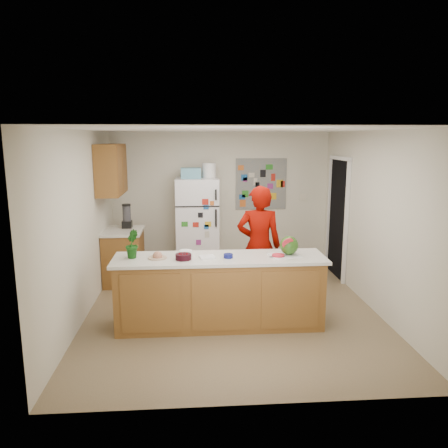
{
  "coord_description": "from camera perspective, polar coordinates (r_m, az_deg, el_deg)",
  "views": [
    {
      "loc": [
        -0.54,
        -5.81,
        2.4
      ],
      "look_at": [
        -0.09,
        0.2,
        1.2
      ],
      "focal_mm": 35.0,
      "sensor_mm": 36.0,
      "label": 1
    }
  ],
  "objects": [
    {
      "name": "side_counter_top",
      "position": [
        7.41,
        -13.08,
        -0.91
      ],
      "size": [
        0.64,
        0.84,
        0.04
      ],
      "primitive_type": "cube",
      "color": "silver",
      "rests_on": "side_counter_base"
    },
    {
      "name": "plate",
      "position": [
        5.51,
        -8.67,
        -4.38
      ],
      "size": [
        0.28,
        0.28,
        0.02
      ],
      "primitive_type": "cylinder",
      "rotation": [
        0.0,
        0.0,
        0.23
      ],
      "color": "beige",
      "rests_on": "peninsula_top"
    },
    {
      "name": "peninsula_base",
      "position": [
        5.67,
        -0.56,
        -9.0
      ],
      "size": [
        2.6,
        0.62,
        0.88
      ],
      "primitive_type": "cube",
      "color": "brown",
      "rests_on": "floor"
    },
    {
      "name": "wall_right",
      "position": [
        6.45,
        19.13,
        0.33
      ],
      "size": [
        0.02,
        4.5,
        2.5
      ],
      "primitive_type": "cube",
      "color": "beige",
      "rests_on": "ground"
    },
    {
      "name": "ceiling",
      "position": [
        5.83,
        1.09,
        12.31
      ],
      "size": [
        4.0,
        4.5,
        0.02
      ],
      "primitive_type": "cube",
      "color": "white",
      "rests_on": "wall_back"
    },
    {
      "name": "side_counter_base",
      "position": [
        7.51,
        -12.93,
        -4.27
      ],
      "size": [
        0.6,
        0.8,
        0.86
      ],
      "primitive_type": "cube",
      "color": "brown",
      "rests_on": "floor"
    },
    {
      "name": "white_bowl",
      "position": [
        5.62,
        -5.04,
        -3.77
      ],
      "size": [
        0.22,
        0.22,
        0.06
      ],
      "primitive_type": "cylinder",
      "rotation": [
        0.0,
        0.0,
        -0.32
      ],
      "color": "white",
      "rests_on": "peninsula_top"
    },
    {
      "name": "doorway",
      "position": [
        7.81,
        14.7,
        0.67
      ],
      "size": [
        0.03,
        0.85,
        2.04
      ],
      "primitive_type": "cube",
      "color": "black",
      "rests_on": "ground"
    },
    {
      "name": "cobalt_bowl",
      "position": [
        5.47,
        0.56,
        -4.18
      ],
      "size": [
        0.12,
        0.12,
        0.05
      ],
      "primitive_type": "cylinder",
      "rotation": [
        0.0,
        0.0,
        -0.0
      ],
      "color": "#0B1057",
      "rests_on": "peninsula_top"
    },
    {
      "name": "photo_collage",
      "position": [
        8.19,
        4.86,
        5.23
      ],
      "size": [
        0.95,
        0.01,
        0.95
      ],
      "primitive_type": "cube",
      "color": "slate",
      "rests_on": "wall_back"
    },
    {
      "name": "person",
      "position": [
        6.3,
        4.58,
        -2.86
      ],
      "size": [
        0.68,
        0.49,
        1.74
      ],
      "primitive_type": "imported",
      "rotation": [
        0.0,
        0.0,
        3.03
      ],
      "color": "#720700",
      "rests_on": "floor"
    },
    {
      "name": "refrigerator",
      "position": [
        7.84,
        -3.5,
        -0.19
      ],
      "size": [
        0.75,
        0.7,
        1.7
      ],
      "primitive_type": "cube",
      "color": "silver",
      "rests_on": "floor"
    },
    {
      "name": "potted_plant",
      "position": [
        5.57,
        -11.99,
        -2.57
      ],
      "size": [
        0.19,
        0.22,
        0.35
      ],
      "primitive_type": "imported",
      "rotation": [
        0.0,
        0.0,
        1.78
      ],
      "color": "#0C3A0B",
      "rests_on": "peninsula_top"
    },
    {
      "name": "blender_appliance",
      "position": [
        7.53,
        -12.58,
        0.93
      ],
      "size": [
        0.14,
        0.14,
        0.38
      ],
      "primitive_type": "cylinder",
      "color": "black",
      "rests_on": "side_counter_top"
    },
    {
      "name": "keys",
      "position": [
        5.52,
        6.4,
        -4.33
      ],
      "size": [
        0.08,
        0.04,
        0.01
      ],
      "primitive_type": "cube",
      "rotation": [
        0.0,
        0.0,
        0.05
      ],
      "color": "gray",
      "rests_on": "peninsula_top"
    },
    {
      "name": "cutting_board",
      "position": [
        5.62,
        7.9,
        -4.07
      ],
      "size": [
        0.41,
        0.34,
        0.01
      ],
      "primitive_type": "cube",
      "rotation": [
        0.0,
        0.0,
        0.21
      ],
      "color": "white",
      "rests_on": "peninsula_top"
    },
    {
      "name": "peninsula_top",
      "position": [
        5.53,
        -0.57,
        -4.52
      ],
      "size": [
        2.68,
        0.7,
        0.04
      ],
      "primitive_type": "cube",
      "color": "silver",
      "rests_on": "peninsula_base"
    },
    {
      "name": "cherry_bowl",
      "position": [
        5.42,
        -5.32,
        -4.28
      ],
      "size": [
        0.26,
        0.26,
        0.07
      ],
      "primitive_type": "cylinder",
      "rotation": [
        0.0,
        0.0,
        -0.43
      ],
      "color": "black",
      "rests_on": "peninsula_top"
    },
    {
      "name": "upper_cabinets",
      "position": [
        7.24,
        -14.52,
        6.91
      ],
      "size": [
        0.35,
        1.0,
        0.8
      ],
      "primitive_type": "cube",
      "color": "brown",
      "rests_on": "wall_left"
    },
    {
      "name": "fridge_top_bin",
      "position": [
        7.71,
        -4.33,
        6.66
      ],
      "size": [
        0.35,
        0.28,
        0.18
      ],
      "primitive_type": "cube",
      "color": "#5999B2",
      "rests_on": "refrigerator"
    },
    {
      "name": "wall_back",
      "position": [
        8.17,
        -0.41,
        3.13
      ],
      "size": [
        4.0,
        0.02,
        2.5
      ],
      "primitive_type": "cube",
      "color": "beige",
      "rests_on": "ground"
    },
    {
      "name": "paper_towel",
      "position": [
        5.48,
        -2.22,
        -4.32
      ],
      "size": [
        0.22,
        0.2,
        0.02
      ],
      "primitive_type": "cube",
      "rotation": [
        0.0,
        0.0,
        0.18
      ],
      "color": "white",
      "rests_on": "peninsula_top"
    },
    {
      "name": "wall_left",
      "position": [
        6.1,
        -18.11,
        -0.19
      ],
      "size": [
        0.02,
        4.5,
        2.5
      ],
      "primitive_type": "cube",
      "color": "beige",
      "rests_on": "ground"
    },
    {
      "name": "watermelon",
      "position": [
        5.62,
        8.49,
        -2.78
      ],
      "size": [
        0.24,
        0.24,
        0.24
      ],
      "primitive_type": "sphere",
      "color": "#195C0F",
      "rests_on": "cutting_board"
    },
    {
      "name": "watermelon_slice",
      "position": [
        5.55,
        7.09,
        -4.07
      ],
      "size": [
        0.15,
        0.15,
        0.02
      ],
      "primitive_type": "cylinder",
      "color": "red",
      "rests_on": "cutting_board"
    },
    {
      "name": "floor",
      "position": [
        6.31,
        1.0,
        -11.22
      ],
      "size": [
        4.0,
        4.5,
        0.02
      ],
      "primitive_type": "cube",
      "color": "brown",
      "rests_on": "ground"
    }
  ]
}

